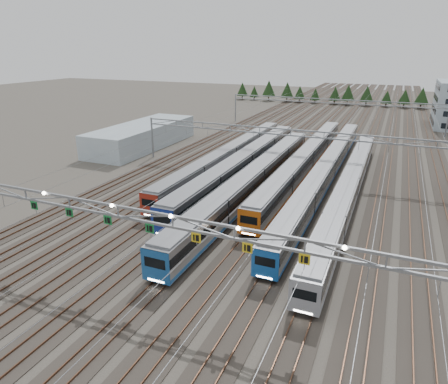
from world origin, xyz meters
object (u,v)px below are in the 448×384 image
at_px(train_c, 255,179).
at_px(gantry_near, 171,224).
at_px(train_f, 349,187).
at_px(train_e, 327,169).
at_px(gantry_far, 332,105).
at_px(train_b, 244,164).
at_px(train_d, 305,159).
at_px(gantry_mid, 291,138).
at_px(train_a, 229,156).
at_px(west_shed, 142,136).

bearing_deg(train_c, gantry_near, -85.53).
bearing_deg(train_f, train_e, 118.99).
bearing_deg(gantry_far, gantry_near, -90.03).
bearing_deg(gantry_near, train_e, 80.09).
bearing_deg(train_e, train_b, -165.48).
relative_size(train_e, gantry_near, 1.21).
xyz_separation_m(train_d, train_f, (9.00, -12.18, -0.10)).
bearing_deg(gantry_far, train_f, -78.30).
height_order(train_b, train_f, train_b).
height_order(train_b, train_d, train_b).
distance_m(train_b, train_e, 13.95).
distance_m(train_d, gantry_near, 43.30).
distance_m(gantry_mid, gantry_far, 45.00).
bearing_deg(train_f, train_b, 165.59).
bearing_deg(train_a, gantry_near, -74.32).
bearing_deg(west_shed, train_c, -29.80).
bearing_deg(train_a, train_c, -52.47).
bearing_deg(train_a, west_shed, 163.42).
bearing_deg(train_a, train_d, 12.68).
xyz_separation_m(train_a, west_shed, (-23.86, 7.11, 0.39)).
distance_m(train_a, train_b, 6.38).
distance_m(train_d, west_shed, 37.58).
relative_size(train_f, gantry_far, 1.05).
bearing_deg(gantry_mid, west_shed, 168.87).
bearing_deg(train_d, gantry_mid, -128.43).
bearing_deg(train_f, train_d, 126.46).
xyz_separation_m(train_a, gantry_far, (11.25, 45.20, 4.32)).
distance_m(train_b, gantry_mid, 9.22).
xyz_separation_m(gantry_near, west_shed, (-35.07, 47.02, -4.63)).
height_order(train_f, gantry_mid, gantry_mid).
distance_m(train_e, gantry_near, 39.81).
height_order(train_e, gantry_mid, gantry_mid).
relative_size(train_d, train_e, 0.88).
distance_m(train_b, train_d, 11.75).
bearing_deg(train_e, gantry_mid, 169.75).
bearing_deg(train_f, gantry_near, -110.16).
height_order(train_a, train_d, train_d).
relative_size(gantry_mid, gantry_far, 1.00).
height_order(train_d, west_shed, west_shed).
relative_size(train_c, train_d, 0.93).
distance_m(train_a, train_e, 18.03).
distance_m(train_b, train_c, 8.49).
distance_m(train_f, west_shed, 49.13).
bearing_deg(train_d, gantry_near, -93.06).
xyz_separation_m(train_c, west_shed, (-32.86, 18.82, 0.25)).
relative_size(train_c, west_shed, 1.86).
bearing_deg(train_c, train_b, 122.00).
bearing_deg(train_f, train_c, -169.20).
height_order(train_e, gantry_near, gantry_near).
distance_m(train_a, train_d, 13.84).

